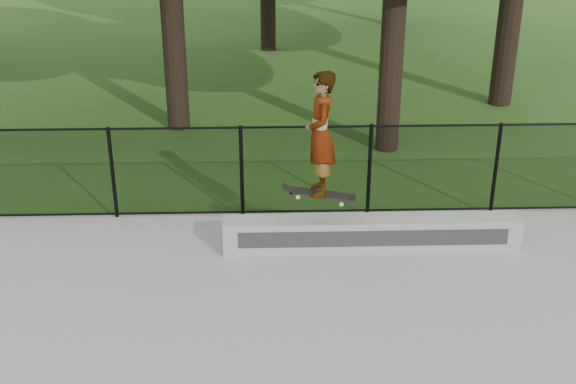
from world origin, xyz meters
name	(u,v)px	position (x,y,z in m)	size (l,w,h in m)	color
grind_ledge	(372,234)	(1.89, 4.70, 0.30)	(4.27, 0.40, 0.49)	#999894
skater_airborne	(320,136)	(1.11, 4.57, 1.85)	(0.84, 0.63, 1.86)	black
chainlink_fence	(242,171)	(0.00, 5.90, 0.81)	(16.06, 0.06, 1.50)	black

